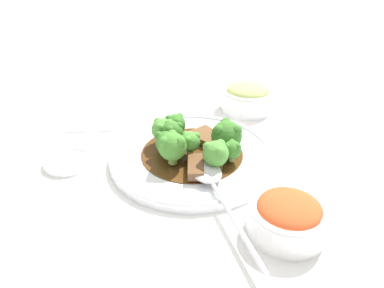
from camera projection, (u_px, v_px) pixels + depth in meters
ground_plane at (192, 160)px, 0.68m from camera, size 4.00×4.00×0.00m
main_plate at (192, 155)px, 0.68m from camera, size 0.30×0.30×0.02m
beef_strip_0 at (196, 135)px, 0.71m from camera, size 0.07×0.05×0.01m
beef_strip_1 at (211, 140)px, 0.70m from camera, size 0.06×0.07×0.01m
beef_strip_2 at (196, 167)px, 0.62m from camera, size 0.04×0.06×0.01m
beef_strip_3 at (215, 155)px, 0.65m from camera, size 0.06×0.07×0.01m
broccoli_floret_0 at (163, 129)px, 0.68m from camera, size 0.04×0.04×0.05m
broccoli_floret_1 at (167, 141)px, 0.66m from camera, size 0.04×0.04×0.04m
broccoli_floret_2 at (227, 135)px, 0.66m from camera, size 0.06×0.06×0.06m
broccoli_floret_3 at (190, 141)px, 0.65m from camera, size 0.04×0.04×0.04m
broccoli_floret_4 at (175, 124)px, 0.70m from camera, size 0.04×0.04×0.05m
broccoli_floret_5 at (172, 146)px, 0.62m from camera, size 0.05×0.05×0.06m
broccoli_floret_6 at (172, 131)px, 0.67m from camera, size 0.04×0.04×0.05m
broccoli_floret_7 at (216, 153)px, 0.61m from camera, size 0.04×0.04×0.05m
broccoli_floret_8 at (232, 149)px, 0.64m from camera, size 0.03×0.03×0.04m
serving_spoon at (210, 178)px, 0.59m from camera, size 0.06×0.25×0.01m
side_bowl_kimchi at (288, 216)px, 0.51m from camera, size 0.11×0.11×0.06m
side_bowl_appetizer at (247, 97)px, 0.85m from camera, size 0.12×0.12×0.06m
sauce_dish at (67, 161)px, 0.67m from camera, size 0.08×0.08×0.01m
paper_napkin at (95, 123)px, 0.80m from camera, size 0.13×0.09×0.01m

